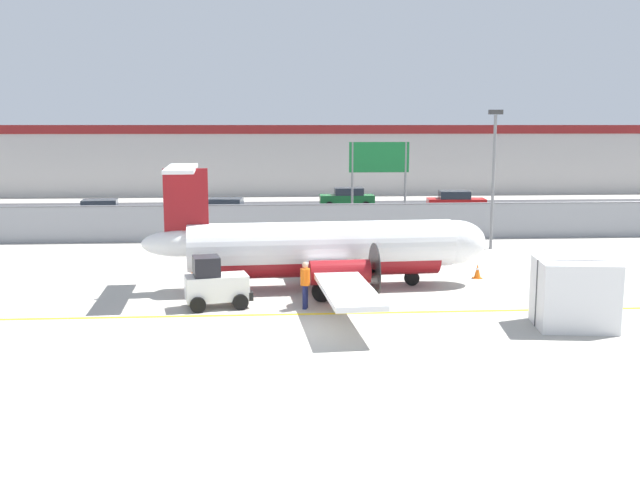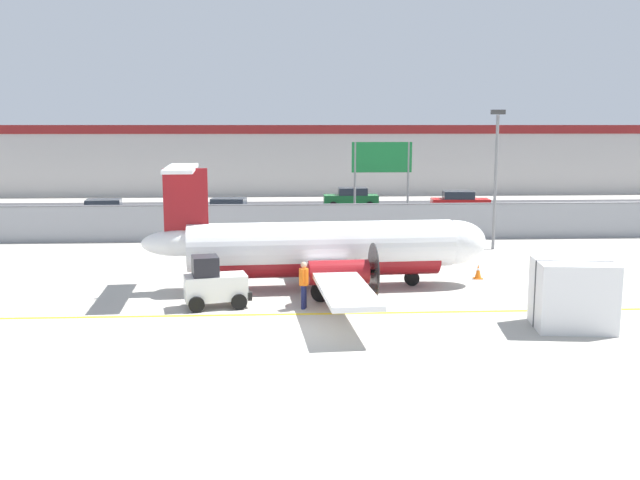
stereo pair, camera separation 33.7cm
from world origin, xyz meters
name	(u,v)px [view 2 (the right image)]	position (x,y,z in m)	size (l,w,h in m)	color
ground_plane	(320,314)	(0.00, 2.00, 0.00)	(140.00, 140.00, 0.01)	#ADA89E
perimeter_fence	(304,221)	(0.00, 18.00, 1.12)	(98.00, 0.10, 2.10)	gray
parking_lot_strip	(298,214)	(0.00, 29.50, 0.06)	(98.00, 17.00, 0.12)	#38383A
background_building	(293,159)	(0.00, 47.99, 3.26)	(91.00, 8.10, 6.50)	#BCB7B2
commuter_airplane	(327,249)	(0.54, 5.99, 1.60)	(13.88, 16.07, 4.92)	white
baggage_tug	(214,284)	(-3.73, 3.17, 0.86)	(2.51, 1.78, 1.88)	silver
ground_crew_worker	(304,282)	(-0.52, 2.79, 0.95)	(0.41, 0.55, 1.70)	#191E4C
cargo_container	(573,295)	(8.04, -0.16, 1.10)	(2.64, 2.29, 2.20)	silver
traffic_cone_near_left	(192,279)	(-4.94, 6.59, 0.31)	(0.36, 0.36, 0.64)	orange
traffic_cone_near_right	(478,272)	(7.08, 7.35, 0.31)	(0.36, 0.36, 0.64)	orange
traffic_cone_far_left	(366,293)	(1.84, 3.70, 0.31)	(0.36, 0.36, 0.64)	orange
parked_car_0	(102,212)	(-12.97, 24.99, 0.89)	(4.36, 2.35, 1.58)	navy
parked_car_1	(231,210)	(-4.63, 25.32, 0.89)	(4.39, 2.43, 1.58)	gray
parked_car_2	(351,198)	(4.18, 32.83, 0.89)	(4.23, 2.06, 1.58)	#19662D
parked_car_3	(460,202)	(11.89, 29.55, 0.89)	(4.33, 2.29, 1.58)	red
apron_light_pole	(496,168)	(9.89, 14.56, 4.30)	(0.70, 0.30, 7.27)	slate
highway_sign	(382,165)	(4.74, 20.31, 4.14)	(3.60, 0.14, 5.50)	slate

